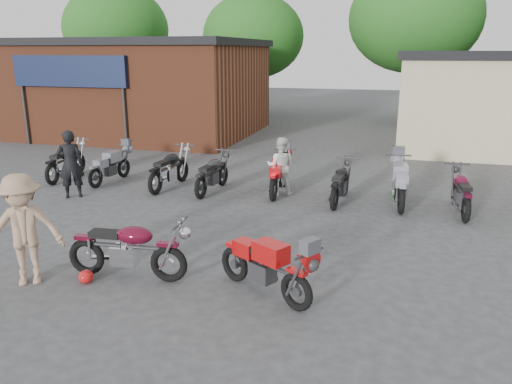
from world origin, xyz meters
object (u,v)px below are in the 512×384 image
(person_tan, at_px, (24,230))
(row_bike_3, at_px, (213,172))
(vintage_motorcycle, at_px, (128,246))
(row_bike_4, at_px, (279,172))
(sportbike, at_px, (266,263))
(helmet, at_px, (86,277))
(person_light, at_px, (281,166))
(row_bike_5, at_px, (341,181))
(row_bike_0, at_px, (66,159))
(row_bike_2, at_px, (170,167))
(row_bike_6, at_px, (400,181))
(person_dark, at_px, (70,164))
(row_bike_1, at_px, (110,164))
(row_bike_7, at_px, (461,190))

(person_tan, height_order, row_bike_3, person_tan)
(vintage_motorcycle, bearing_deg, row_bike_4, 73.71)
(sportbike, relative_size, helmet, 7.73)
(sportbike, xyz_separation_m, row_bike_4, (-1.16, 5.86, 0.03))
(person_light, height_order, row_bike_5, person_light)
(vintage_motorcycle, bearing_deg, row_bike_0, 128.71)
(person_light, height_order, person_tan, person_tan)
(helmet, relative_size, row_bike_4, 0.12)
(row_bike_3, bearing_deg, row_bike_4, -74.81)
(row_bike_0, distance_m, row_bike_2, 3.48)
(row_bike_3, relative_size, row_bike_6, 0.93)
(helmet, distance_m, person_light, 6.48)
(person_dark, xyz_separation_m, row_bike_1, (0.12, 1.68, -0.36))
(vintage_motorcycle, bearing_deg, row_bike_6, 47.94)
(row_bike_2, xyz_separation_m, row_bike_7, (7.69, -0.21, -0.03))
(row_bike_1, xyz_separation_m, row_bike_6, (8.22, 0.01, 0.07))
(person_tan, distance_m, row_bike_6, 8.66)
(sportbike, height_order, helmet, sportbike)
(row_bike_7, bearing_deg, person_dark, 94.26)
(vintage_motorcycle, distance_m, person_tan, 1.69)
(row_bike_1, height_order, row_bike_7, row_bike_7)
(sportbike, height_order, row_bike_6, row_bike_6)
(row_bike_1, xyz_separation_m, row_bike_4, (5.07, 0.19, 0.05))
(row_bike_5, bearing_deg, row_bike_0, 92.90)
(person_light, xyz_separation_m, row_bike_5, (1.65, -0.31, -0.22))
(person_light, xyz_separation_m, row_bike_6, (3.10, -0.10, -0.17))
(sportbike, distance_m, row_bike_2, 7.03)
(row_bike_4, relative_size, row_bike_5, 1.05)
(sportbike, xyz_separation_m, row_bike_0, (-7.75, 5.68, 0.04))
(sportbike, distance_m, row_bike_1, 8.42)
(helmet, bearing_deg, row_bike_6, 50.41)
(helmet, height_order, row_bike_7, row_bike_7)
(person_light, xyz_separation_m, row_bike_2, (-3.17, -0.18, -0.18))
(person_dark, height_order, person_tan, person_tan)
(sportbike, height_order, row_bike_3, row_bike_3)
(row_bike_2, bearing_deg, row_bike_4, -80.51)
(person_dark, bearing_deg, sportbike, 112.89)
(person_light, bearing_deg, row_bike_1, -3.51)
(row_bike_2, xyz_separation_m, row_bike_4, (3.12, 0.28, -0.01))
(person_tan, xyz_separation_m, row_bike_0, (-3.82, 6.32, -0.35))
(vintage_motorcycle, distance_m, sportbike, 2.39)
(sportbike, xyz_separation_m, row_bike_6, (1.99, 5.67, 0.06))
(person_dark, xyz_separation_m, person_light, (5.25, 1.78, -0.12))
(row_bike_5, bearing_deg, row_bike_2, 93.02)
(row_bike_0, distance_m, row_bike_3, 4.80)
(row_bike_4, bearing_deg, helmet, 160.92)
(row_bike_1, distance_m, row_bike_2, 1.96)
(row_bike_4, bearing_deg, person_dark, 107.32)
(row_bike_1, height_order, row_bike_6, row_bike_6)
(person_dark, xyz_separation_m, row_bike_7, (9.77, 1.39, -0.33))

